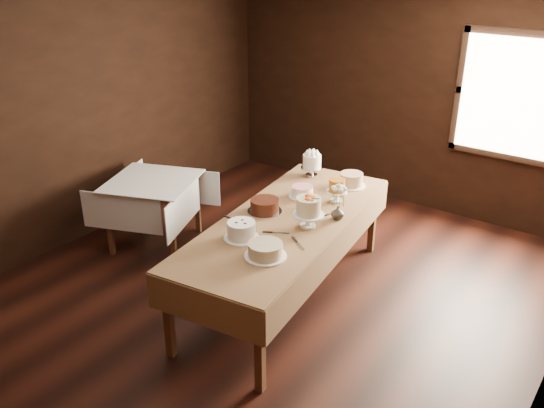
{
  "coord_description": "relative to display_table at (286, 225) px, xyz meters",
  "views": [
    {
      "loc": [
        2.84,
        -3.68,
        3.17
      ],
      "look_at": [
        0.0,
        0.2,
        0.95
      ],
      "focal_mm": 37.5,
      "sensor_mm": 36.0,
      "label": 1
    }
  ],
  "objects": [
    {
      "name": "wall_back",
      "position": [
        -0.16,
        2.79,
        0.62
      ],
      "size": [
        5.0,
        0.02,
        2.8
      ],
      "primitive_type": "cube",
      "color": "black",
      "rests_on": "ground"
    },
    {
      "name": "cake_lattice",
      "position": [
        -0.16,
        0.51,
        0.11
      ],
      "size": [
        0.28,
        0.28,
        0.1
      ],
      "color": "white",
      "rests_on": "display_table"
    },
    {
      "name": "cake_server_d",
      "position": [
        0.27,
        0.32,
        0.07
      ],
      "size": [
        0.1,
        0.24,
        0.01
      ],
      "primitive_type": "cube",
      "rotation": [
        0.0,
        0.0,
        1.24
      ],
      "color": "silver",
      "rests_on": "display_table"
    },
    {
      "name": "display_table",
      "position": [
        0.0,
        0.0,
        0.0
      ],
      "size": [
        1.4,
        2.82,
        0.84
      ],
      "rotation": [
        0.0,
        0.0,
        0.13
      ],
      "color": "#482713",
      "rests_on": "ground"
    },
    {
      "name": "cake_flowers",
      "position": [
        0.25,
        -0.01,
        0.19
      ],
      "size": [
        0.29,
        0.29,
        0.29
      ],
      "color": "white",
      "rests_on": "display_table"
    },
    {
      "name": "cake_cream",
      "position": [
        0.26,
        -0.67,
        0.12
      ],
      "size": [
        0.4,
        0.4,
        0.12
      ],
      "color": "white",
      "rests_on": "display_table"
    },
    {
      "name": "cake_swirl",
      "position": [
        -0.09,
        -0.54,
        0.14
      ],
      "size": [
        0.32,
        0.32,
        0.16
      ],
      "color": "white",
      "rests_on": "display_table"
    },
    {
      "name": "side_table",
      "position": [
        -1.82,
        0.01,
        -0.09
      ],
      "size": [
        1.2,
        1.2,
        0.78
      ],
      "rotation": [
        0.0,
        0.0,
        0.39
      ],
      "color": "#482713",
      "rests_on": "ground"
    },
    {
      "name": "flower_vase",
      "position": [
        0.38,
        0.28,
        0.13
      ],
      "size": [
        0.17,
        0.17,
        0.13
      ],
      "primitive_type": "imported",
      "rotation": [
        0.0,
        0.0,
        4.16
      ],
      "color": "#2D2823",
      "rests_on": "display_table"
    },
    {
      "name": "cake_caramel",
      "position": [
        0.17,
        0.61,
        0.17
      ],
      "size": [
        0.21,
        0.21,
        0.25
      ],
      "color": "white",
      "rests_on": "display_table"
    },
    {
      "name": "window",
      "position": [
        1.14,
        2.73,
        0.82
      ],
      "size": [
        1.1,
        0.05,
        1.3
      ],
      "primitive_type": "cube",
      "color": "#FFEABF",
      "rests_on": "wall_back"
    },
    {
      "name": "cake_server_a",
      "position": [
        0.13,
        -0.26,
        0.07
      ],
      "size": [
        0.22,
        0.14,
        0.01
      ],
      "primitive_type": "cube",
      "rotation": [
        0.0,
        0.0,
        0.51
      ],
      "color": "silver",
      "rests_on": "display_table"
    },
    {
      "name": "floor",
      "position": [
        -0.16,
        -0.21,
        -0.78
      ],
      "size": [
        5.0,
        6.0,
        0.01
      ],
      "primitive_type": "cube",
      "color": "black",
      "rests_on": "ground"
    },
    {
      "name": "cake_chocolate",
      "position": [
        -0.25,
        0.0,
        0.12
      ],
      "size": [
        0.37,
        0.37,
        0.13
      ],
      "color": "silver",
      "rests_on": "display_table"
    },
    {
      "name": "cake_meringue",
      "position": [
        -0.39,
        1.04,
        0.18
      ],
      "size": [
        0.28,
        0.28,
        0.26
      ],
      "color": "silver",
      "rests_on": "display_table"
    },
    {
      "name": "cake_server_e",
      "position": [
        -0.34,
        -0.31,
        0.07
      ],
      "size": [
        0.24,
        0.04,
        0.01
      ],
      "primitive_type": "cube",
      "rotation": [
        0.0,
        0.0,
        -0.07
      ],
      "color": "silver",
      "rests_on": "display_table"
    },
    {
      "name": "cake_server_b",
      "position": [
        0.39,
        -0.36,
        0.07
      ],
      "size": [
        0.22,
        0.15,
        0.01
      ],
      "primitive_type": "cube",
      "rotation": [
        0.0,
        0.0,
        -0.56
      ],
      "color": "silver",
      "rests_on": "display_table"
    },
    {
      "name": "wall_left",
      "position": [
        -2.66,
        -0.21,
        0.62
      ],
      "size": [
        0.02,
        6.0,
        2.8
      ],
      "primitive_type": "cube",
      "color": "black",
      "rests_on": "ground"
    },
    {
      "name": "cake_server_c",
      "position": [
        -0.07,
        0.33,
        0.07
      ],
      "size": [
        0.16,
        0.21,
        0.01
      ],
      "primitive_type": "cube",
      "rotation": [
        0.0,
        0.0,
        2.2
      ],
      "color": "silver",
      "rests_on": "display_table"
    },
    {
      "name": "cake_speckled",
      "position": [
        0.1,
        1.05,
        0.13
      ],
      "size": [
        0.3,
        0.3,
        0.14
      ],
      "color": "white",
      "rests_on": "display_table"
    },
    {
      "name": "flower_bouquet",
      "position": [
        0.38,
        0.28,
        0.31
      ],
      "size": [
        0.14,
        0.14,
        0.2
      ],
      "primitive_type": null,
      "color": "white",
      "rests_on": "flower_vase"
    }
  ]
}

